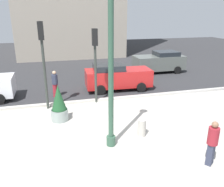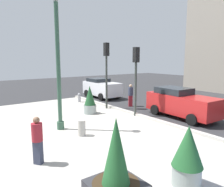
% 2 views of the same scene
% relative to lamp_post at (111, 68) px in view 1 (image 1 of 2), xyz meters
% --- Properties ---
extents(ground_plane, '(60.00, 60.00, 0.00)m').
position_rel_lamp_post_xyz_m(ground_plane, '(1.25, 5.75, -3.14)').
color(ground_plane, '#2D2D30').
extents(plaza_pavement, '(18.00, 10.00, 0.02)m').
position_rel_lamp_post_xyz_m(plaza_pavement, '(1.25, -0.25, -3.14)').
color(plaza_pavement, '#ADA89E').
rests_on(plaza_pavement, ground_plane).
extents(curb_strip, '(18.00, 0.24, 0.16)m').
position_rel_lamp_post_xyz_m(curb_strip, '(1.25, 4.87, -3.06)').
color(curb_strip, '#B7B2A8').
rests_on(curb_strip, ground_plane).
extents(lamp_post, '(0.44, 0.44, 6.45)m').
position_rel_lamp_post_xyz_m(lamp_post, '(0.00, 0.00, 0.00)').
color(lamp_post, '#335642').
rests_on(lamp_post, ground_plane).
extents(potted_plant_curbside, '(0.82, 0.82, 1.81)m').
position_rel_lamp_post_xyz_m(potted_plant_curbside, '(-1.86, 2.82, -2.30)').
color(potted_plant_curbside, gray).
rests_on(potted_plant_curbside, ground_plane).
extents(concrete_bollard, '(0.36, 0.36, 0.75)m').
position_rel_lamp_post_xyz_m(concrete_bollard, '(1.46, 0.41, -2.77)').
color(concrete_bollard, '#B2ADA3').
rests_on(concrete_bollard, ground_plane).
extents(traffic_light_far_side, '(0.28, 0.42, 4.21)m').
position_rel_lamp_post_xyz_m(traffic_light_far_side, '(0.33, 4.78, -0.30)').
color(traffic_light_far_side, '#333833').
rests_on(traffic_light_far_side, ground_plane).
extents(traffic_light_corner, '(0.28, 0.42, 4.61)m').
position_rel_lamp_post_xyz_m(traffic_light_corner, '(-2.42, 4.54, -0.05)').
color(traffic_light_corner, '#333833').
rests_on(traffic_light_corner, ground_plane).
extents(car_curb_east, '(4.46, 2.08, 1.76)m').
position_rel_lamp_post_xyz_m(car_curb_east, '(2.18, 6.80, -2.25)').
color(car_curb_east, red).
rests_on(car_curb_east, ground_plane).
extents(car_curb_west, '(4.33, 2.11, 1.80)m').
position_rel_lamp_post_xyz_m(car_curb_west, '(7.10, 10.60, -2.22)').
color(car_curb_west, '#565B56').
rests_on(car_curb_west, ground_plane).
extents(pedestrian_by_curb, '(0.49, 0.49, 1.66)m').
position_rel_lamp_post_xyz_m(pedestrian_by_curb, '(-1.94, 6.38, -2.22)').
color(pedestrian_by_curb, maroon).
rests_on(pedestrian_by_curb, ground_plane).
extents(pedestrian_crossing, '(0.50, 0.50, 1.65)m').
position_rel_lamp_post_xyz_m(pedestrian_crossing, '(3.00, -2.08, -2.23)').
color(pedestrian_crossing, '#33384C').
rests_on(pedestrian_crossing, ground_plane).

